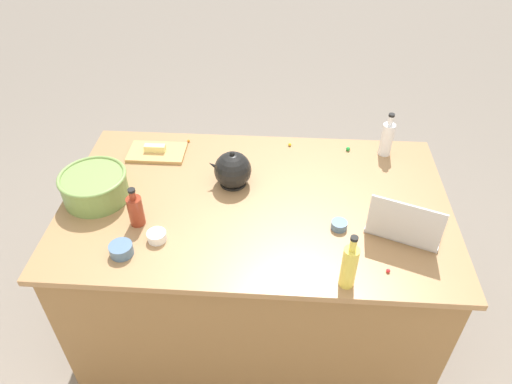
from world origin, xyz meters
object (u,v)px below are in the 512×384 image
laptop (405,224)px  mixing_bowl_large (94,186)px  bottle_oil (349,266)px  ramekin_wide (157,236)px  ramekin_small (121,250)px  cutting_board (157,152)px  ramekin_medium (339,225)px  bottle_soy (136,210)px  butter_stick_left (155,148)px  bottle_vinegar (387,138)px  kettle (233,170)px

laptop → mixing_bowl_large: size_ratio=1.18×
bottle_oil → ramekin_wide: size_ratio=3.12×
bottle_oil → ramekin_small: 0.92m
cutting_board → ramekin_wide: size_ratio=3.60×
ramekin_wide → ramekin_medium: bearing=-171.1°
mixing_bowl_large → bottle_soy: bottle_soy is taller
mixing_bowl_large → butter_stick_left: 0.42m
mixing_bowl_large → bottle_oil: 1.21m
bottle_vinegar → ramekin_medium: 0.65m
mixing_bowl_large → laptop: bearing=174.4°
bottle_soy → kettle: 0.50m
cutting_board → ramekin_small: bearing=91.2°
mixing_bowl_large → cutting_board: mixing_bowl_large is taller
laptop → bottle_oil: 0.41m
bottle_vinegar → butter_stick_left: bearing=3.8°
butter_stick_left → ramekin_small: size_ratio=1.12×
bottle_soy → cutting_board: size_ratio=0.65×
bottle_vinegar → bottle_oil: size_ratio=0.94×
kettle → ramekin_small: kettle is taller
bottle_oil → ramekin_medium: (0.01, -0.31, -0.09)m
ramekin_small → bottle_soy: bearing=-96.1°
kettle → cutting_board: size_ratio=0.72×
laptop → butter_stick_left: size_ratio=3.34×
laptop → bottle_soy: 1.16m
butter_stick_left → ramekin_medium: size_ratio=1.56×
laptop → butter_stick_left: (1.20, -0.51, -0.01)m
bottle_soy → ramekin_medium: 0.89m
ramekin_wide → bottle_soy: bearing=-42.0°
ramekin_small → ramekin_wide: (-0.13, -0.09, -0.00)m
mixing_bowl_large → bottle_soy: 0.28m
bottle_soy → mixing_bowl_large: bearing=-33.7°
laptop → bottle_oil: (0.27, 0.30, 0.06)m
ramekin_medium → bottle_oil: bearing=91.3°
mixing_bowl_large → bottle_oil: (-1.13, 0.44, 0.03)m
cutting_board → laptop: bearing=157.0°
bottle_vinegar → butter_stick_left: 1.21m
mixing_bowl_large → cutting_board: 0.43m
ramekin_medium → ramekin_wide: 0.79m
bottle_vinegar → bottle_oil: 0.93m
bottle_vinegar → cutting_board: bottle_vinegar is taller
bottle_vinegar → kettle: bottle_vinegar is taller
laptop → ramekin_medium: laptop is taller
laptop → ramekin_small: laptop is taller
bottle_oil → butter_stick_left: (0.93, -0.81, -0.07)m
kettle → ramekin_small: (0.41, 0.49, -0.05)m
laptop → butter_stick_left: 1.31m
bottle_vinegar → ramekin_small: 1.42m
kettle → cutting_board: (0.43, -0.22, -0.07)m
butter_stick_left → ramekin_wide: (-0.15, 0.62, -0.02)m
ramekin_small → kettle: bearing=-129.8°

